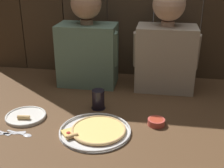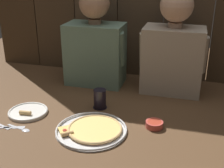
{
  "view_description": "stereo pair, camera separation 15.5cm",
  "coord_description": "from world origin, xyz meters",
  "px_view_note": "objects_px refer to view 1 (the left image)",
  "views": [
    {
      "loc": [
        0.21,
        -1.31,
        0.78
      ],
      "look_at": [
        -0.02,
        0.1,
        0.18
      ],
      "focal_mm": 47.98,
      "sensor_mm": 36.0,
      "label": 1
    },
    {
      "loc": [
        0.36,
        -1.28,
        0.78
      ],
      "look_at": [
        -0.02,
        0.1,
        0.18
      ],
      "focal_mm": 47.98,
      "sensor_mm": 36.0,
      "label": 2
    }
  ],
  "objects_px": {
    "drinking_glass": "(98,99)",
    "dipping_bowl": "(156,122)",
    "pizza_tray": "(96,130)",
    "dinner_plate": "(26,116)",
    "diner_left": "(87,42)",
    "diner_right": "(166,44)"
  },
  "relations": [
    {
      "from": "drinking_glass",
      "to": "dipping_bowl",
      "type": "distance_m",
      "value": 0.36
    },
    {
      "from": "pizza_tray",
      "to": "dinner_plate",
      "type": "bearing_deg",
      "value": 168.68
    },
    {
      "from": "diner_left",
      "to": "pizza_tray",
      "type": "bearing_deg",
      "value": -73.23
    },
    {
      "from": "dinner_plate",
      "to": "dipping_bowl",
      "type": "relative_size",
      "value": 2.44
    },
    {
      "from": "drinking_glass",
      "to": "diner_left",
      "type": "distance_m",
      "value": 0.44
    },
    {
      "from": "dinner_plate",
      "to": "diner_left",
      "type": "relative_size",
      "value": 0.34
    },
    {
      "from": "dinner_plate",
      "to": "drinking_glass",
      "type": "xyz_separation_m",
      "value": [
        0.36,
        0.17,
        0.04
      ]
    },
    {
      "from": "drinking_glass",
      "to": "diner_right",
      "type": "bearing_deg",
      "value": 43.99
    },
    {
      "from": "pizza_tray",
      "to": "dipping_bowl",
      "type": "bearing_deg",
      "value": 22.44
    },
    {
      "from": "dipping_bowl",
      "to": "diner_right",
      "type": "height_order",
      "value": "diner_right"
    },
    {
      "from": "dinner_plate",
      "to": "drinking_glass",
      "type": "height_order",
      "value": "drinking_glass"
    },
    {
      "from": "dinner_plate",
      "to": "diner_left",
      "type": "bearing_deg",
      "value": 67.17
    },
    {
      "from": "dinner_plate",
      "to": "pizza_tray",
      "type": "bearing_deg",
      "value": -11.32
    },
    {
      "from": "pizza_tray",
      "to": "diner_left",
      "type": "xyz_separation_m",
      "value": [
        -0.18,
        0.6,
        0.28
      ]
    },
    {
      "from": "pizza_tray",
      "to": "dipping_bowl",
      "type": "distance_m",
      "value": 0.31
    },
    {
      "from": "dinner_plate",
      "to": "diner_right",
      "type": "bearing_deg",
      "value": 35.89
    },
    {
      "from": "diner_left",
      "to": "diner_right",
      "type": "relative_size",
      "value": 0.99
    },
    {
      "from": "dinner_plate",
      "to": "dipping_bowl",
      "type": "height_order",
      "value": "dinner_plate"
    },
    {
      "from": "drinking_glass",
      "to": "diner_left",
      "type": "height_order",
      "value": "diner_left"
    },
    {
      "from": "dinner_plate",
      "to": "dipping_bowl",
      "type": "bearing_deg",
      "value": 3.18
    },
    {
      "from": "drinking_glass",
      "to": "diner_right",
      "type": "height_order",
      "value": "diner_right"
    },
    {
      "from": "drinking_glass",
      "to": "diner_left",
      "type": "bearing_deg",
      "value": 111.81
    }
  ]
}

